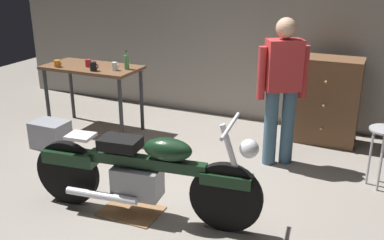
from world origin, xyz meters
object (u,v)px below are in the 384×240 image
object	(u,v)px
wooden_dresser	(326,101)
storage_bin	(51,134)
shop_stool	(384,142)
mug_white_ceramic	(115,66)
bottle	(127,62)
motorcycle	(144,172)
person_standing	(282,86)
mug_red_diner	(88,63)
mug_black_matte	(93,66)
mug_orange_travel	(57,63)

from	to	relation	value
wooden_dresser	storage_bin	bearing A→B (deg)	-152.64
shop_stool	wooden_dresser	world-z (taller)	wooden_dresser
mug_white_ceramic	bottle	bearing A→B (deg)	46.74
motorcycle	person_standing	xyz separation A→B (m)	(0.84, 1.62, 0.48)
mug_red_diner	bottle	xyz separation A→B (m)	(0.53, 0.10, 0.05)
mug_black_matte	mug_white_ceramic	distance (m)	0.27
storage_bin	mug_black_matte	bearing A→B (deg)	58.61
storage_bin	bottle	world-z (taller)	bottle
storage_bin	wooden_dresser	bearing A→B (deg)	27.36
wooden_dresser	mug_red_diner	size ratio (longest dim) A/B	9.67
storage_bin	bottle	bearing A→B (deg)	49.77
wooden_dresser	storage_bin	distance (m)	3.51
mug_white_ceramic	mug_red_diner	size ratio (longest dim) A/B	0.94
person_standing	mug_red_diner	distance (m)	2.57
mug_white_ceramic	mug_orange_travel	bearing A→B (deg)	-169.69
person_standing	wooden_dresser	size ratio (longest dim) A/B	1.52
shop_stool	bottle	bearing A→B (deg)	176.16
mug_orange_travel	shop_stool	bearing A→B (deg)	0.69
person_standing	bottle	size ratio (longest dim) A/B	6.93
storage_bin	mug_black_matte	world-z (taller)	mug_black_matte
mug_black_matte	mug_white_ceramic	bearing A→B (deg)	30.20
person_standing	mug_white_ceramic	distance (m)	2.15
mug_white_ceramic	storage_bin	bearing A→B (deg)	-129.69
storage_bin	bottle	xyz separation A→B (m)	(0.67, 0.79, 0.83)
motorcycle	mug_red_diner	size ratio (longest dim) A/B	19.21
person_standing	storage_bin	world-z (taller)	person_standing
wooden_dresser	mug_black_matte	xyz separation A→B (m)	(-2.77, -1.06, 0.41)
bottle	mug_white_ceramic	bearing A→B (deg)	-133.26
motorcycle	mug_black_matte	distance (m)	2.18
bottle	shop_stool	bearing A→B (deg)	-3.84
mug_red_diner	person_standing	bearing A→B (deg)	0.31
mug_black_matte	mug_white_ceramic	xyz separation A→B (m)	(0.23, 0.13, -0.01)
motorcycle	shop_stool	size ratio (longest dim) A/B	3.41
wooden_dresser	mug_black_matte	size ratio (longest dim) A/B	8.94
person_standing	mug_orange_travel	xyz separation A→B (m)	(-2.95, -0.18, 0.02)
shop_stool	bottle	world-z (taller)	bottle
motorcycle	wooden_dresser	world-z (taller)	wooden_dresser
bottle	motorcycle	bearing A→B (deg)	-54.76
person_standing	mug_white_ceramic	xyz separation A→B (m)	(-2.15, -0.03, 0.03)
mug_black_matte	mug_red_diner	world-z (taller)	mug_black_matte
person_standing	bottle	distance (m)	2.05
person_standing	mug_red_diner	size ratio (longest dim) A/B	14.69
shop_stool	storage_bin	distance (m)	3.87
person_standing	wooden_dresser	world-z (taller)	person_standing
shop_stool	mug_red_diner	size ratio (longest dim) A/B	5.63
shop_stool	mug_white_ceramic	distance (m)	3.29
wooden_dresser	bottle	distance (m)	2.60
motorcycle	mug_black_matte	size ratio (longest dim) A/B	17.76
wooden_dresser	mug_black_matte	bearing A→B (deg)	-159.03
person_standing	mug_black_matte	size ratio (longest dim) A/B	13.58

